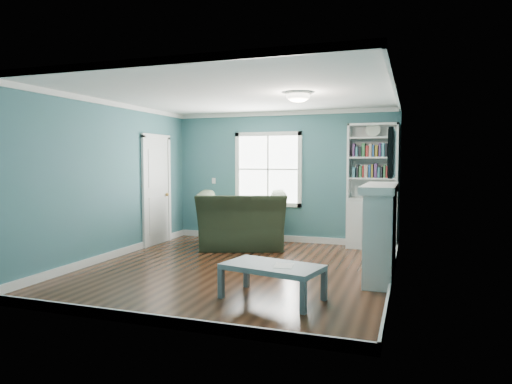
% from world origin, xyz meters
% --- Properties ---
extents(floor, '(5.00, 5.00, 0.00)m').
position_xyz_m(floor, '(0.00, 0.00, 0.00)').
color(floor, black).
rests_on(floor, ground).
extents(room_walls, '(5.00, 5.00, 5.00)m').
position_xyz_m(room_walls, '(0.00, 0.00, 1.58)').
color(room_walls, '#366C6B').
rests_on(room_walls, ground).
extents(trim, '(4.50, 5.00, 2.60)m').
position_xyz_m(trim, '(0.00, 0.00, 1.24)').
color(trim, white).
rests_on(trim, ground).
extents(window, '(1.40, 0.06, 1.50)m').
position_xyz_m(window, '(-0.30, 2.49, 1.45)').
color(window, white).
rests_on(window, room_walls).
extents(bookshelf, '(0.90, 0.35, 2.31)m').
position_xyz_m(bookshelf, '(1.77, 2.30, 0.92)').
color(bookshelf, silver).
rests_on(bookshelf, ground).
extents(fireplace, '(0.44, 1.58, 1.30)m').
position_xyz_m(fireplace, '(2.08, 0.20, 0.64)').
color(fireplace, black).
rests_on(fireplace, ground).
extents(tv, '(0.06, 1.10, 0.65)m').
position_xyz_m(tv, '(2.20, 0.20, 1.72)').
color(tv, black).
rests_on(tv, fireplace).
extents(door, '(0.12, 0.98, 2.17)m').
position_xyz_m(door, '(-2.22, 1.40, 1.07)').
color(door, silver).
rests_on(door, ground).
extents(ceiling_fixture, '(0.38, 0.38, 0.15)m').
position_xyz_m(ceiling_fixture, '(0.90, 0.10, 2.55)').
color(ceiling_fixture, white).
rests_on(ceiling_fixture, room_walls).
extents(light_switch, '(0.08, 0.01, 0.12)m').
position_xyz_m(light_switch, '(-1.50, 2.48, 1.20)').
color(light_switch, white).
rests_on(light_switch, room_walls).
extents(recliner, '(1.85, 1.50, 1.40)m').
position_xyz_m(recliner, '(-0.53, 1.60, 0.70)').
color(recliner, black).
rests_on(recliner, ground).
extents(coffee_table, '(1.24, 0.85, 0.41)m').
position_xyz_m(coffee_table, '(0.93, -1.26, 0.36)').
color(coffee_table, '#515C62').
rests_on(coffee_table, ground).
extents(paper_sheet, '(0.24, 0.29, 0.00)m').
position_xyz_m(paper_sheet, '(1.08, -1.29, 0.42)').
color(paper_sheet, white).
rests_on(paper_sheet, coffee_table).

